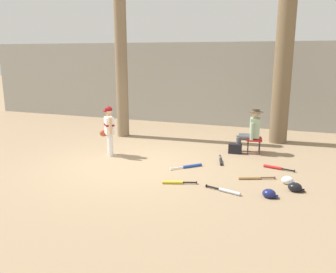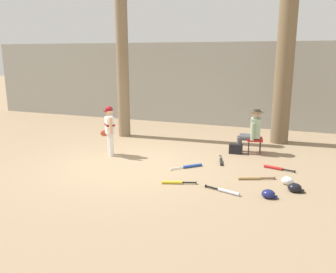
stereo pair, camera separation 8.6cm
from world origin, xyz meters
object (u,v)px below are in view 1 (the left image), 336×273
object	(u,v)px
bat_wood_tan	(252,178)
bat_black_composite	(221,161)
bat_yellow_trainer	(175,182)
young_ballplayer	(109,128)
bat_aluminum_silver	(227,191)
batting_helmet_navy	(269,194)
batting_helmet_white	(288,180)
folding_stool	(254,140)
bat_blue_youth	(190,166)
batting_helmet_black	(295,187)
seated_spectator	(251,129)
handbag_beside_stool	(235,149)
tree_near_player	(121,43)
bat_red_barrel	(275,168)
tree_behind_spectator	(282,77)

from	to	relation	value
bat_wood_tan	bat_black_composite	xyz separation A→B (m)	(-0.87, 0.95, -0.00)
bat_yellow_trainer	young_ballplayer	bearing A→B (deg)	148.77
bat_yellow_trainer	bat_wood_tan	xyz separation A→B (m)	(1.46, 0.80, 0.00)
bat_yellow_trainer	bat_aluminum_silver	distance (m)	1.09
batting_helmet_navy	batting_helmet_white	bearing A→B (deg)	70.09
folding_stool	batting_helmet_navy	distance (m)	3.05
bat_blue_youth	batting_helmet_navy	xyz separation A→B (m)	(1.88, -1.18, 0.04)
bat_aluminum_silver	batting_helmet_navy	world-z (taller)	batting_helmet_navy
bat_blue_youth	batting_helmet_black	bearing A→B (deg)	-16.68
bat_wood_tan	batting_helmet_navy	xyz separation A→B (m)	(0.40, -0.87, 0.04)
seated_spectator	handbag_beside_stool	distance (m)	0.66
tree_near_player	bat_blue_youth	size ratio (longest dim) A/B	10.09
bat_aluminum_silver	folding_stool	bearing A→B (deg)	86.76
tree_near_player	bat_black_composite	world-z (taller)	tree_near_player
batting_helmet_navy	bat_red_barrel	bearing A→B (deg)	89.35
bat_aluminum_silver	batting_helmet_navy	xyz separation A→B (m)	(0.78, 0.04, 0.04)
young_ballplayer	batting_helmet_navy	xyz separation A→B (m)	(4.15, -1.45, -0.67)
seated_spectator	bat_black_composite	bearing A→B (deg)	-116.24
bat_black_composite	batting_helmet_white	world-z (taller)	batting_helmet_white
tree_near_player	batting_helmet_navy	xyz separation A→B (m)	(4.83, -3.59, -2.85)
tree_behind_spectator	bat_blue_youth	bearing A→B (deg)	-119.42
tree_behind_spectator	bat_aluminum_silver	size ratio (longest dim) A/B	6.19
young_ballplayer	batting_helmet_white	distance (m)	4.55
bat_black_composite	seated_spectator	bearing A→B (deg)	63.76
bat_wood_tan	handbag_beside_stool	bearing A→B (deg)	109.64
tree_behind_spectator	bat_wood_tan	bearing A→B (deg)	-95.61
handbag_beside_stool	bat_wood_tan	distance (m)	1.98
seated_spectator	tree_behind_spectator	bearing A→B (deg)	65.79
folding_stool	batting_helmet_navy	world-z (taller)	folding_stool
tree_behind_spectator	bat_blue_youth	world-z (taller)	tree_behind_spectator
folding_stool	bat_black_composite	size ratio (longest dim) A/B	0.61
batting_helmet_black	bat_black_composite	bearing A→B (deg)	142.18
bat_wood_tan	batting_helmet_black	world-z (taller)	batting_helmet_black
bat_blue_youth	batting_helmet_white	distance (m)	2.21
tree_near_player	handbag_beside_stool	distance (m)	4.76
bat_blue_youth	batting_helmet_navy	world-z (taller)	batting_helmet_navy
batting_helmet_black	tree_behind_spectator	bearing A→B (deg)	97.39
handbag_beside_stool	bat_red_barrel	bearing A→B (deg)	-42.11
bat_aluminum_silver	bat_black_composite	bearing A→B (deg)	104.64
tree_behind_spectator	folding_stool	xyz separation A→B (m)	(-0.56, -1.44, -1.57)
seated_spectator	bat_wood_tan	bearing A→B (deg)	-81.66
bat_black_composite	batting_helmet_navy	distance (m)	2.22
young_ballplayer	handbag_beside_stool	distance (m)	3.39
tree_behind_spectator	handbag_beside_stool	size ratio (longest dim) A/B	13.24
tree_near_player	folding_stool	xyz separation A→B (m)	(4.21, -0.62, -2.56)
bat_black_composite	bat_aluminum_silver	xyz separation A→B (m)	(0.49, -1.86, 0.00)
bat_wood_tan	batting_helmet_white	size ratio (longest dim) A/B	2.60
bat_yellow_trainer	bat_red_barrel	distance (m)	2.53
bat_aluminum_silver	tree_behind_spectator	bearing A→B (deg)	80.72
tree_near_player	bat_yellow_trainer	xyz separation A→B (m)	(2.96, -3.53, -2.89)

